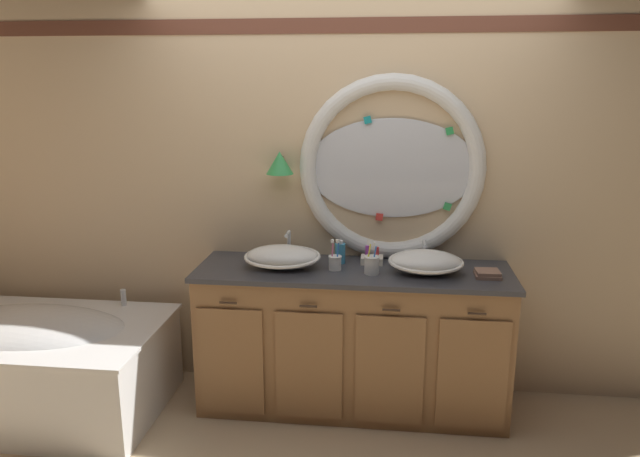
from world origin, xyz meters
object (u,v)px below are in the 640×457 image
bathtub (31,359)px  sink_basin_right (426,262)px  folded_hand_towel (488,274)px  toothbrush_holder_right (372,264)px  soap_dispenser (340,253)px  toiletry_basket (372,259)px  sink_basin_left (282,257)px  toothbrush_holder_left (335,262)px

bathtub → sink_basin_right: bearing=6.4°
sink_basin_right → folded_hand_towel: (0.35, -0.03, -0.05)m
bathtub → folded_hand_towel: folded_hand_towel is taller
sink_basin_right → toothbrush_holder_right: size_ratio=2.15×
sink_basin_right → folded_hand_towel: sink_basin_right is taller
soap_dispenser → bathtub: bearing=-167.7°
sink_basin_right → toiletry_basket: 0.36m
toothbrush_holder_right → soap_dispenser: size_ratio=1.32×
folded_hand_towel → toiletry_basket: 0.70m
bathtub → toothbrush_holder_right: (2.07, 0.22, 0.62)m
sink_basin_left → toothbrush_holder_right: (0.54, -0.05, -0.01)m
toothbrush_holder_left → toothbrush_holder_right: bearing=-12.5°
sink_basin_left → folded_hand_towel: (1.21, -0.03, -0.05)m
toothbrush_holder_left → folded_hand_towel: bearing=-1.8°
sink_basin_left → toiletry_basket: sink_basin_left is taller
toiletry_basket → soap_dispenser: bearing=-174.9°
sink_basin_left → sink_basin_right: size_ratio=1.05×
toothbrush_holder_right → soap_dispenser: toothbrush_holder_right is taller
toiletry_basket → folded_hand_towel: bearing=-15.4°
sink_basin_left → sink_basin_right: 0.85m
bathtub → soap_dispenser: bearing=12.3°
sink_basin_right → soap_dispenser: 0.54m
sink_basin_right → toothbrush_holder_left: toothbrush_holder_left is taller
folded_hand_towel → toothbrush_holder_left: bearing=178.2°
toothbrush_holder_left → folded_hand_towel: size_ratio=1.32×
bathtub → toothbrush_holder_left: 1.97m
sink_basin_right → soap_dispenser: size_ratio=2.84×
folded_hand_towel → toothbrush_holder_right: bearing=-178.2°
sink_basin_left → toothbrush_holder_right: 0.54m
sink_basin_right → toiletry_basket: size_ratio=3.25×
sink_basin_left → folded_hand_towel: sink_basin_left is taller
bathtub → toothbrush_holder_left: toothbrush_holder_left is taller
sink_basin_left → sink_basin_right: bearing=0.0°
toothbrush_holder_left → toiletry_basket: 0.27m
toothbrush_holder_left → toiletry_basket: toothbrush_holder_left is taller
bathtub → toiletry_basket: bearing=11.7°
folded_hand_towel → toiletry_basket: size_ratio=1.07×
toothbrush_holder_right → folded_hand_towel: 0.67m
toothbrush_holder_right → folded_hand_towel: (0.67, 0.02, -0.04)m
toothbrush_holder_right → sink_basin_right: bearing=8.7°
sink_basin_left → toothbrush_holder_left: (0.32, 0.00, -0.02)m
bathtub → sink_basin_left: (1.53, 0.27, 0.63)m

